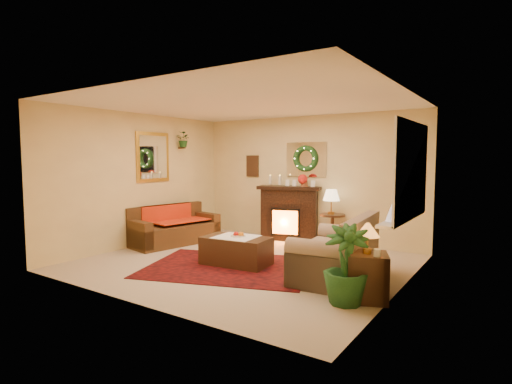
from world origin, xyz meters
The scene contains 31 objects.
floor centered at (0.00, 0.00, 0.00)m, with size 5.00×5.00×0.00m, color beige.
ceiling centered at (0.00, 0.00, 2.60)m, with size 5.00×5.00×0.00m, color white.
wall_back centered at (0.00, 2.25, 1.30)m, with size 5.00×5.00×0.00m, color #EFD88C.
wall_front centered at (0.00, -2.25, 1.30)m, with size 5.00×5.00×0.00m, color #EFD88C.
wall_left centered at (-2.50, 0.00, 1.30)m, with size 4.50×4.50×0.00m, color #EFD88C.
wall_right centered at (2.50, 0.00, 1.30)m, with size 4.50×4.50×0.00m, color #EFD88C.
area_rug centered at (-0.04, -0.37, 0.01)m, with size 2.53×1.90×0.01m, color #510203.
sofa centered at (-2.04, 0.43, 0.43)m, with size 0.79×1.79×0.77m, color #4B2D15.
red_throw centered at (-2.06, 0.58, 0.46)m, with size 0.72×1.18×0.02m, color #B31618.
fireplace centered at (-0.27, 2.04, 0.55)m, with size 1.17×0.37×1.08m, color black.
poinsettia centered at (0.05, 1.98, 1.30)m, with size 0.20×0.20×0.20m, color red.
mantel_candle_a centered at (-0.76, 2.04, 1.26)m, with size 0.06×0.06×0.18m, color white.
mantel_candle_b centered at (-0.49, 2.00, 1.26)m, with size 0.06×0.06×0.19m, color white.
mantel_mirror centered at (0.00, 2.23, 1.70)m, with size 0.92×0.02×0.72m, color white.
wreath centered at (0.00, 2.19, 1.72)m, with size 0.55×0.55×0.11m, color #194719.
wall_art centered at (-1.35, 2.23, 1.55)m, with size 0.32×0.03×0.48m, color #381E11.
gold_mirror centered at (-2.48, 0.30, 1.75)m, with size 0.03×0.84×1.00m, color gold.
hanging_plant centered at (-2.34, 1.05, 1.97)m, with size 0.33×0.28×0.36m, color #194719.
loveseat centered at (1.58, 0.05, 0.42)m, with size 0.91×1.57×0.91m, color gray.
window_frame centered at (2.48, 0.55, 1.55)m, with size 0.03×1.86×1.36m, color white.
window_glass centered at (2.47, 0.55, 1.55)m, with size 0.02×1.70×1.22m, color black.
window_sill centered at (2.38, 0.55, 0.87)m, with size 0.22×1.86×0.04m, color white.
mini_tree centered at (2.37, 0.07, 1.04)m, with size 0.20×0.20×0.29m, color silver.
sill_plant centered at (2.39, 1.27, 1.08)m, with size 0.27×0.22×0.49m, color black.
side_table_round centered at (0.72, 1.97, 0.33)m, with size 0.49×0.49×0.64m, color black.
lamp_cream centered at (0.70, 1.93, 0.88)m, with size 0.32×0.32×0.50m, color beige.
end_table_square centered at (2.26, -0.60, 0.27)m, with size 0.47×0.47×0.58m, color black.
lamp_tiffany centered at (2.25, -0.59, 0.74)m, with size 0.29×0.29×0.42m, color #F6933B.
coffee_table centered at (-0.03, -0.18, 0.21)m, with size 1.08×0.59×0.45m, color #3F2318.
fruit_bowl centered at (-0.02, -0.15, 0.45)m, with size 0.24×0.24×0.06m, color silver.
floor_palm centered at (2.09, -0.87, 0.45)m, with size 1.58×1.58×2.83m, color #235128.
Camera 1 is at (3.76, -5.29, 1.72)m, focal length 28.00 mm.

